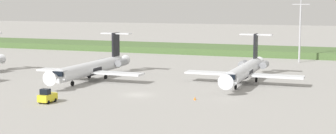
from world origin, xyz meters
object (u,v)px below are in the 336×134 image
(regional_jet_second, at_px, (93,67))
(antenna_mast, at_px, (300,26))
(baggage_tug, at_px, (47,97))
(regional_jet_third, at_px, (245,70))
(safety_cone_front_marker, at_px, (195,98))

(regional_jet_second, distance_m, antenna_mast, 58.37)
(antenna_mast, relative_size, baggage_tug, 7.23)
(regional_jet_third, xyz_separation_m, safety_cone_front_marker, (-3.86, -20.25, -2.26))
(regional_jet_second, distance_m, regional_jet_third, 30.46)
(baggage_tug, relative_size, safety_cone_front_marker, 5.82)
(antenna_mast, xyz_separation_m, baggage_tug, (-31.06, -69.00, -8.60))
(regional_jet_second, bearing_deg, safety_cone_front_marker, -27.23)
(antenna_mast, relative_size, safety_cone_front_marker, 42.08)
(regional_jet_second, height_order, safety_cone_front_marker, regional_jet_second)
(safety_cone_front_marker, bearing_deg, regional_jet_second, 152.77)
(regional_jet_second, height_order, regional_jet_third, same)
(antenna_mast, distance_m, baggage_tug, 76.16)
(regional_jet_third, bearing_deg, safety_cone_front_marker, -100.79)
(antenna_mast, bearing_deg, baggage_tug, -114.23)
(safety_cone_front_marker, bearing_deg, baggage_tug, -153.94)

